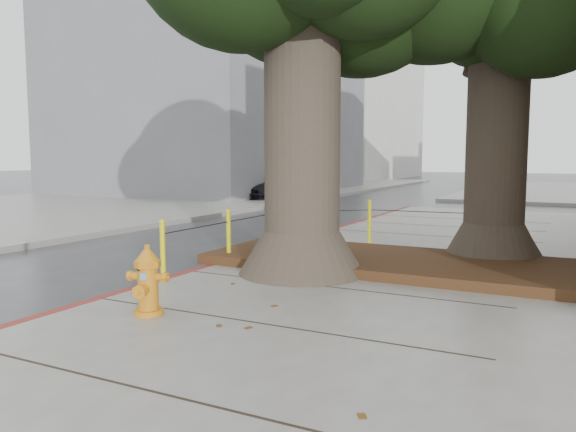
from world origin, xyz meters
name	(u,v)px	position (x,y,z in m)	size (l,w,h in m)	color
ground	(225,330)	(0.00, 0.00, 0.00)	(140.00, 140.00, 0.00)	#28282B
sidewalk_opposite	(66,207)	(-14.00, 10.00, 0.07)	(14.00, 60.00, 0.15)	slate
curb_red	(208,270)	(-2.00, 2.50, 0.07)	(0.14, 26.00, 0.16)	maroon
planter_bed	(396,262)	(0.90, 3.90, 0.23)	(6.40, 2.60, 0.16)	black
building_far_grey	(218,87)	(-15.00, 22.00, 6.00)	(12.00, 16.00, 12.00)	slate
building_far_white	(338,99)	(-17.00, 45.00, 7.50)	(12.00, 18.00, 15.00)	silver
bollard_ring	(313,228)	(-0.87, 4.38, 0.66)	(3.79, 5.39, 0.95)	#D4CD0B
fire_hydrant	(148,281)	(-0.88, -0.30, 0.56)	(0.45, 0.43, 0.84)	orange
car_dark	(272,187)	(-9.05, 17.62, 0.62)	(1.74, 4.29, 1.24)	black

